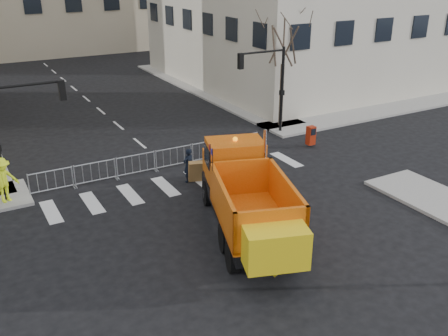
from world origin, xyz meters
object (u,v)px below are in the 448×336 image
cop_a (188,165)px  cop_c (250,162)px  cop_b (245,171)px  newspaper_box (311,135)px  worker (3,180)px  plow_truck (247,195)px

cop_a → cop_c: size_ratio=0.96×
cop_a → cop_b: bearing=115.9°
cop_b → newspaper_box: cop_b is taller
cop_c → newspaper_box: size_ratio=1.63×
cop_b → worker: (-10.26, 3.69, 0.35)m
cop_a → worker: size_ratio=0.83×
plow_truck → newspaper_box: 11.00m
cop_a → cop_c: cop_c is taller
plow_truck → worker: plow_truck is taller
cop_b → cop_c: cop_c is taller
worker → cop_b: bearing=-40.9°
newspaper_box → cop_c: bearing=-159.3°
plow_truck → cop_c: size_ratio=5.73×
cop_b → plow_truck: bearing=64.4°
cop_b → cop_c: (0.76, 0.78, 0.06)m
cop_b → worker: 10.91m
cop_c → newspaper_box: cop_c is taller
worker → newspaper_box: bearing=-23.6°
plow_truck → worker: size_ratio=4.97×
cop_a → cop_b: cop_a is taller
cop_c → cop_a: bearing=-54.5°
plow_truck → cop_b: 4.52m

